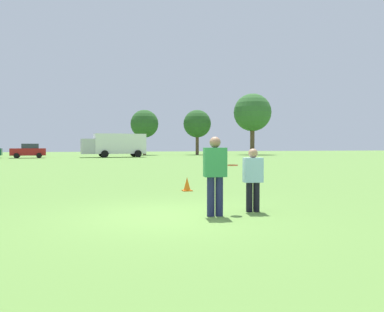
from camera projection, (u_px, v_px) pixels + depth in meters
name	position (u px, v px, depth m)	size (l,w,h in m)	color
ground_plane	(172.00, 216.00, 8.63)	(190.15, 190.15, 0.00)	#608C3D
player_thrower	(215.00, 171.00, 8.60)	(0.53, 0.36, 1.76)	#1E234C
player_defender	(253.00, 176.00, 9.17)	(0.48, 0.34, 1.49)	black
frisbee	(232.00, 165.00, 8.98)	(0.27, 0.27, 0.06)	#E54C33
traffic_cone	(187.00, 184.00, 13.41)	(0.32, 0.32, 0.48)	#D8590C
parked_car_center	(29.00, 151.00, 49.21)	(4.28, 2.37, 1.82)	maroon
box_truck	(115.00, 144.00, 52.78)	(8.61, 3.28, 3.18)	white
tree_east_birch	(144.00, 124.00, 65.25)	(4.67, 4.67, 7.59)	brown
tree_east_oak	(197.00, 124.00, 67.63)	(4.80, 4.80, 7.80)	brown
tree_far_east_pine	(252.00, 113.00, 68.34)	(6.60, 6.60, 10.73)	brown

